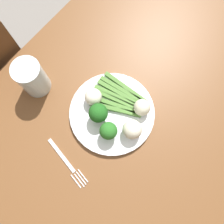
# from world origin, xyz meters

# --- Properties ---
(ground_plane) EXTENTS (6.00, 6.00, 0.02)m
(ground_plane) POSITION_xyz_m (0.00, 0.00, -0.01)
(ground_plane) COLOR gray
(dining_table) EXTENTS (1.17, 0.83, 0.75)m
(dining_table) POSITION_xyz_m (0.00, 0.00, 0.63)
(dining_table) COLOR brown
(dining_table) RESTS_ON ground_plane
(plate) EXTENTS (0.25, 0.25, 0.01)m
(plate) POSITION_xyz_m (0.04, -0.05, 0.76)
(plate) COLOR white
(plate) RESTS_ON dining_table
(asparagus_bundle) EXTENTS (0.12, 0.17, 0.01)m
(asparagus_bundle) POSITION_xyz_m (-0.01, -0.06, 0.77)
(asparagus_bundle) COLOR #47752D
(asparagus_bundle) RESTS_ON plate
(broccoli_back) EXTENTS (0.05, 0.05, 0.07)m
(broccoli_back) POSITION_xyz_m (0.07, -0.07, 0.81)
(broccoli_back) COLOR #4C7F2B
(broccoli_back) RESTS_ON plate
(broccoli_outer_edge) EXTENTS (0.05, 0.05, 0.06)m
(broccoli_outer_edge) POSITION_xyz_m (0.09, -0.02, 0.80)
(broccoli_outer_edge) COLOR #568E33
(broccoli_outer_edge) RESTS_ON plate
(cauliflower_left) EXTENTS (0.06, 0.06, 0.06)m
(cauliflower_left) POSITION_xyz_m (0.05, 0.03, 0.80)
(cauliflower_left) COLOR silver
(cauliflower_left) RESTS_ON plate
(cauliflower_near_center) EXTENTS (0.05, 0.05, 0.05)m
(cauliflower_near_center) POSITION_xyz_m (0.04, -0.12, 0.79)
(cauliflower_near_center) COLOR white
(cauliflower_near_center) RESTS_ON plate
(cauliflower_mid) EXTENTS (0.05, 0.05, 0.05)m
(cauliflower_mid) POSITION_xyz_m (-0.02, 0.01, 0.79)
(cauliflower_mid) COLOR beige
(cauliflower_mid) RESTS_ON plate
(fork) EXTENTS (0.05, 0.17, 0.00)m
(fork) POSITION_xyz_m (0.23, -0.06, 0.76)
(fork) COLOR silver
(fork) RESTS_ON dining_table
(water_glass) EXTENTS (0.08, 0.08, 0.12)m
(water_glass) POSITION_xyz_m (0.11, -0.28, 0.81)
(water_glass) COLOR silver
(water_glass) RESTS_ON dining_table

